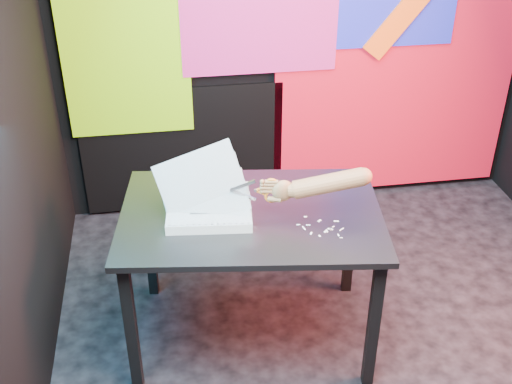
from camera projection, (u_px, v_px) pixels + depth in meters
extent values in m
cube|color=black|center=(354.00, 348.00, 3.26)|extent=(3.00, 3.00, 0.01)
cube|color=black|center=(300.00, 4.00, 3.83)|extent=(3.00, 0.01, 2.70)
cube|color=red|center=(396.00, 79.00, 4.15)|extent=(1.60, 0.02, 1.60)
cube|color=#C7247B|center=(260.00, 8.00, 3.75)|extent=(0.95, 0.02, 0.80)
cube|color=#81D60A|center=(126.00, 56.00, 3.78)|extent=(0.75, 0.02, 1.00)
cube|color=black|center=(183.00, 149.00, 4.17)|extent=(1.30, 0.02, 0.85)
cube|color=black|center=(131.00, 329.00, 2.87)|extent=(0.06, 0.06, 0.72)
cube|color=black|center=(149.00, 240.00, 3.45)|extent=(0.06, 0.06, 0.72)
cube|color=black|center=(374.00, 325.00, 2.89)|extent=(0.06, 0.06, 0.72)
cube|color=black|center=(350.00, 237.00, 3.48)|extent=(0.06, 0.06, 0.72)
cube|color=#3A3A3A|center=(251.00, 215.00, 2.98)|extent=(1.31, 0.96, 0.03)
cube|color=beige|center=(209.00, 213.00, 2.92)|extent=(0.41, 0.32, 0.05)
cube|color=white|center=(209.00, 209.00, 2.91)|extent=(0.41, 0.32, 0.00)
cube|color=white|center=(209.00, 208.00, 2.91)|extent=(0.39, 0.30, 0.12)
cube|color=white|center=(206.00, 202.00, 2.91)|extent=(0.38, 0.26, 0.20)
cube|color=white|center=(203.00, 191.00, 2.90)|extent=(0.41, 0.19, 0.28)
cube|color=white|center=(201.00, 181.00, 2.88)|extent=(0.43, 0.16, 0.33)
cylinder|color=black|center=(169.00, 225.00, 2.79)|extent=(0.01, 0.01, 0.00)
cylinder|color=black|center=(175.00, 225.00, 2.80)|extent=(0.01, 0.01, 0.00)
cylinder|color=black|center=(181.00, 225.00, 2.80)|extent=(0.01, 0.01, 0.00)
cylinder|color=black|center=(187.00, 225.00, 2.80)|extent=(0.01, 0.01, 0.00)
cylinder|color=black|center=(194.00, 225.00, 2.80)|extent=(0.01, 0.01, 0.00)
cylinder|color=black|center=(200.00, 224.00, 2.80)|extent=(0.01, 0.01, 0.00)
cylinder|color=black|center=(206.00, 224.00, 2.80)|extent=(0.01, 0.01, 0.00)
cylinder|color=black|center=(212.00, 224.00, 2.80)|extent=(0.01, 0.01, 0.00)
cylinder|color=black|center=(218.00, 224.00, 2.80)|extent=(0.01, 0.01, 0.00)
cylinder|color=black|center=(224.00, 224.00, 2.80)|extent=(0.01, 0.01, 0.00)
cylinder|color=black|center=(230.00, 224.00, 2.81)|extent=(0.01, 0.01, 0.00)
cylinder|color=black|center=(236.00, 223.00, 2.81)|extent=(0.01, 0.01, 0.00)
cylinder|color=black|center=(242.00, 223.00, 2.81)|extent=(0.01, 0.01, 0.00)
cylinder|color=black|center=(248.00, 223.00, 2.81)|extent=(0.01, 0.01, 0.00)
cylinder|color=black|center=(173.00, 195.00, 3.01)|extent=(0.01, 0.01, 0.00)
cylinder|color=black|center=(178.00, 195.00, 3.02)|extent=(0.01, 0.01, 0.00)
cylinder|color=black|center=(184.00, 194.00, 3.02)|extent=(0.01, 0.01, 0.00)
cylinder|color=black|center=(190.00, 194.00, 3.02)|extent=(0.01, 0.01, 0.00)
cylinder|color=black|center=(195.00, 194.00, 3.02)|extent=(0.01, 0.01, 0.00)
cylinder|color=black|center=(201.00, 194.00, 3.02)|extent=(0.01, 0.01, 0.00)
cylinder|color=black|center=(207.00, 194.00, 3.02)|extent=(0.01, 0.01, 0.00)
cylinder|color=black|center=(212.00, 194.00, 3.02)|extent=(0.01, 0.01, 0.00)
cylinder|color=black|center=(218.00, 193.00, 3.02)|extent=(0.01, 0.01, 0.00)
cylinder|color=black|center=(223.00, 193.00, 3.02)|extent=(0.01, 0.01, 0.00)
cylinder|color=black|center=(229.00, 193.00, 3.03)|extent=(0.01, 0.01, 0.00)
cylinder|color=black|center=(235.00, 193.00, 3.03)|extent=(0.01, 0.01, 0.00)
cylinder|color=black|center=(240.00, 193.00, 3.03)|extent=(0.01, 0.01, 0.00)
cylinder|color=black|center=(246.00, 193.00, 3.03)|extent=(0.01, 0.01, 0.00)
cube|color=black|center=(190.00, 203.00, 2.95)|extent=(0.07, 0.02, 0.00)
cube|color=black|center=(214.00, 205.00, 2.94)|extent=(0.05, 0.02, 0.00)
cube|color=black|center=(200.00, 213.00, 2.88)|extent=(0.09, 0.02, 0.00)
cube|color=#B9BBBD|center=(243.00, 186.00, 2.85)|extent=(0.12, 0.03, 0.06)
cube|color=#B9BBBD|center=(243.00, 195.00, 2.88)|extent=(0.12, 0.03, 0.06)
cylinder|color=#B9BBBD|center=(256.00, 190.00, 2.86)|extent=(0.01, 0.01, 0.01)
cube|color=orange|center=(260.00, 192.00, 2.87)|extent=(0.05, 0.02, 0.03)
cube|color=orange|center=(260.00, 189.00, 2.86)|extent=(0.05, 0.02, 0.03)
torus|color=orange|center=(271.00, 185.00, 2.85)|extent=(0.07, 0.03, 0.06)
torus|color=orange|center=(271.00, 197.00, 2.88)|extent=(0.07, 0.03, 0.06)
ellipsoid|color=#945D34|center=(283.00, 191.00, 2.86)|extent=(0.10, 0.06, 0.10)
cylinder|color=#945D34|center=(271.00, 191.00, 2.86)|extent=(0.08, 0.03, 0.02)
cylinder|color=#945D34|center=(271.00, 188.00, 2.85)|extent=(0.07, 0.03, 0.02)
cylinder|color=#945D34|center=(271.00, 185.00, 2.85)|extent=(0.07, 0.03, 0.02)
cylinder|color=#945D34|center=(272.00, 182.00, 2.84)|extent=(0.06, 0.03, 0.02)
cylinder|color=#945D34|center=(275.00, 199.00, 2.87)|extent=(0.07, 0.05, 0.03)
cylinder|color=#945D34|center=(294.00, 190.00, 2.86)|extent=(0.07, 0.08, 0.07)
cylinder|color=#945D34|center=(329.00, 183.00, 2.84)|extent=(0.33, 0.14, 0.16)
sphere|color=#945D34|center=(363.00, 176.00, 2.81)|extent=(0.08, 0.08, 0.08)
cube|color=silver|center=(320.00, 236.00, 2.81)|extent=(0.01, 0.01, 0.00)
cube|color=silver|center=(304.00, 228.00, 2.86)|extent=(0.01, 0.03, 0.00)
cube|color=silver|center=(341.00, 238.00, 2.79)|extent=(0.01, 0.01, 0.00)
cube|color=silver|center=(330.00, 229.00, 2.85)|extent=(0.03, 0.02, 0.00)
cube|color=silver|center=(333.00, 227.00, 2.87)|extent=(0.01, 0.01, 0.00)
cube|color=silver|center=(311.00, 233.00, 2.82)|extent=(0.02, 0.02, 0.00)
cube|color=silver|center=(325.00, 232.00, 2.83)|extent=(0.02, 0.02, 0.00)
cube|color=silver|center=(319.00, 221.00, 2.91)|extent=(0.02, 0.02, 0.00)
cube|color=silver|center=(342.00, 229.00, 2.85)|extent=(0.03, 0.02, 0.00)
cube|color=silver|center=(308.00, 225.00, 2.88)|extent=(0.02, 0.01, 0.00)
cube|color=silver|center=(338.00, 235.00, 2.81)|extent=(0.01, 0.02, 0.00)
cube|color=silver|center=(298.00, 225.00, 2.88)|extent=(0.02, 0.01, 0.00)
cube|color=silver|center=(306.00, 217.00, 2.94)|extent=(0.01, 0.01, 0.00)
cube|color=silver|center=(331.00, 229.00, 2.85)|extent=(0.02, 0.02, 0.00)
cube|color=silver|center=(336.00, 221.00, 2.91)|extent=(0.02, 0.01, 0.00)
cube|color=silver|center=(327.00, 231.00, 2.84)|extent=(0.01, 0.02, 0.00)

